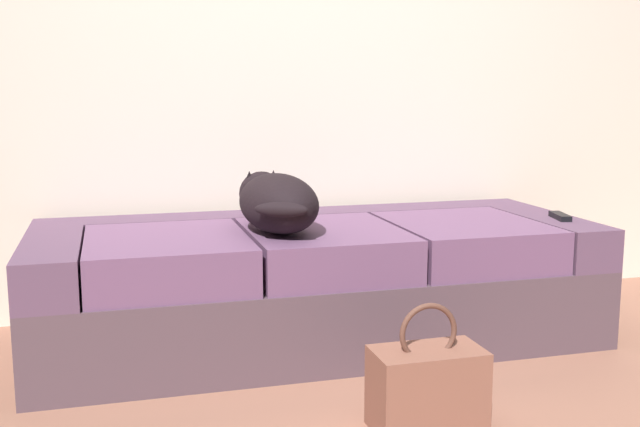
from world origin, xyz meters
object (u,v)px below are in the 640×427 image
at_px(dog_dark, 275,201).
at_px(tv_remote, 560,216).
at_px(handbag, 427,387).
at_px(couch, 316,282).

relative_size(dog_dark, tv_remote, 4.23).
xyz_separation_m(tv_remote, handbag, (-0.88, -0.71, -0.35)).
bearing_deg(dog_dark, couch, 25.78).
bearing_deg(tv_remote, couch, -175.17).
bearing_deg(dog_dark, tv_remote, -3.00).
relative_size(couch, handbag, 5.65).
distance_m(couch, handbag, 0.87).
height_order(couch, dog_dark, dog_dark).
xyz_separation_m(couch, tv_remote, (0.98, -0.15, 0.24)).
bearing_deg(couch, tv_remote, -8.65).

